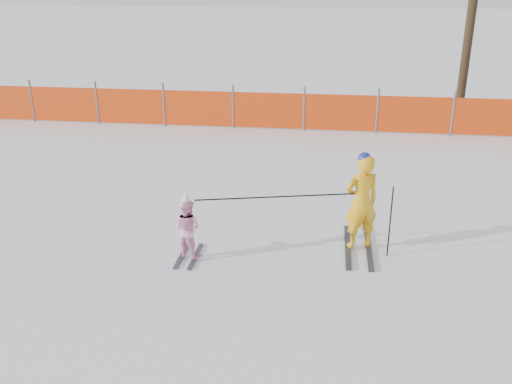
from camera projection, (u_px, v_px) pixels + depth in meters
The scene contains 6 objects.
ground at pixel (252, 263), 8.87m from camera, with size 120.00×120.00×0.00m, color white.
adult at pixel (361, 202), 9.05m from camera, with size 0.67×1.55×1.65m.
child at pixel (187, 227), 8.88m from camera, with size 0.56×0.86×1.13m.
ski_poles at pixel (312, 205), 8.87m from camera, with size 3.03×0.61×1.18m.
safety_fence at pixel (246, 110), 16.02m from camera, with size 16.84×0.06×1.25m.
tree_trunks at pixel (506, 10), 16.37m from camera, with size 2.80×1.05×6.50m.
Camera 1 is at (1.06, -7.76, 4.30)m, focal length 40.00 mm.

